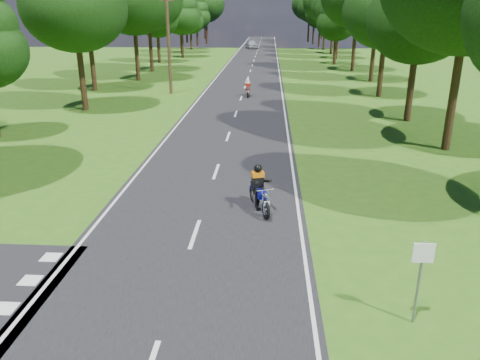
{
  "coord_description": "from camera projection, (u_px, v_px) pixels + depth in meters",
  "views": [
    {
      "loc": [
        2.2,
        -10.91,
        6.51
      ],
      "look_at": [
        1.28,
        4.0,
        1.1
      ],
      "focal_mm": 35.0,
      "sensor_mm": 36.0,
      "label": 1
    }
  ],
  "objects": [
    {
      "name": "rider_near_blue",
      "position": [
        259.0,
        188.0,
        15.95
      ],
      "size": [
        1.18,
        2.0,
        1.59
      ],
      "primitive_type": null,
      "rotation": [
        0.0,
        0.0,
        0.31
      ],
      "color": "#0C0E8A",
      "rests_on": "main_road"
    },
    {
      "name": "rider_far_red",
      "position": [
        248.0,
        88.0,
        37.46
      ],
      "size": [
        0.67,
        1.74,
        1.43
      ],
      "primitive_type": null,
      "rotation": [
        0.0,
        0.0,
        0.06
      ],
      "color": "#A20C20",
      "rests_on": "main_road"
    },
    {
      "name": "road_sign",
      "position": [
        421.0,
        270.0,
        9.92
      ],
      "size": [
        0.45,
        0.07,
        2.0
      ],
      "color": "slate",
      "rests_on": "ground"
    },
    {
      "name": "road_markings",
      "position": [
        251.0,
        67.0,
        57.75
      ],
      "size": [
        7.4,
        140.0,
        0.01
      ],
      "color": "silver",
      "rests_on": "main_road"
    },
    {
      "name": "telegraph_pole",
      "position": [
        169.0,
        43.0,
        37.83
      ],
      "size": [
        1.2,
        0.26,
        8.0
      ],
      "color": "#382616",
      "rests_on": "ground"
    },
    {
      "name": "ground",
      "position": [
        184.0,
        268.0,
        12.59
      ],
      "size": [
        160.0,
        160.0,
        0.0
      ],
      "primitive_type": "plane",
      "color": "#2D5C15",
      "rests_on": "ground"
    },
    {
      "name": "distant_car",
      "position": [
        252.0,
        44.0,
        85.81
      ],
      "size": [
        2.8,
        4.7,
        1.5
      ],
      "primitive_type": "imported",
      "rotation": [
        0.0,
        0.0,
        0.25
      ],
      "color": "silver",
      "rests_on": "main_road"
    },
    {
      "name": "main_road",
      "position": [
        252.0,
        65.0,
        59.51
      ],
      "size": [
        7.0,
        140.0,
        0.02
      ],
      "primitive_type": "cube",
      "color": "black",
      "rests_on": "ground"
    }
  ]
}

